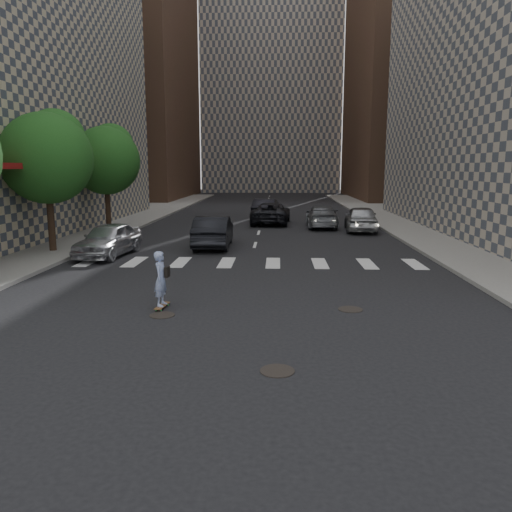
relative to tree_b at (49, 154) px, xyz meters
The scene contains 18 objects.
ground 15.33m from the tree_b, 49.67° to the right, with size 160.00×160.00×0.00m, color black.
sidewalk_left 11.18m from the tree_b, 119.65° to the left, with size 13.00×80.00×0.15m, color gray.
sidewalk_right 25.95m from the tree_b, 20.30° to the left, with size 13.00×80.00×0.15m, color gray.
tower_left 47.65m from the tree_b, 103.52° to the left, with size 18.00×24.00×40.00m, color brown.
tower_right 54.50m from the tree_b, 56.12° to the left, with size 18.00×24.00×36.00m, color brown.
tower_center 70.25m from the tree_b, 81.95° to the left, with size 22.00×20.00×48.00m, color #ADA08E.
tree_b is the anchor object (origin of this frame).
tree_c 8.00m from the tree_b, 90.00° to the left, with size 4.20×4.20×6.60m.
manhole_a 17.92m from the tree_b, 52.00° to the right, with size 0.70×0.70×0.02m, color black.
manhole_b 13.26m from the tree_b, 53.12° to the right, with size 0.70×0.70×0.02m, color black.
manhole_c 16.36m from the tree_b, 35.62° to the right, with size 0.70×0.70×0.02m, color black.
skateboarder 12.35m from the tree_b, 51.67° to the right, with size 0.46×0.87×1.68m.
silver_sedan 4.88m from the tree_b, 14.27° to the right, with size 1.82×4.51×1.54m, color silver.
traffic_car_a 8.56m from the tree_b, 15.87° to the left, with size 1.70×4.88×1.61m, color black.
traffic_car_b 17.86m from the tree_b, 38.56° to the left, with size 2.04×5.02×1.46m, color #5C5F64.
traffic_car_c 16.84m from the tree_b, 51.69° to the left, with size 2.56×5.54×1.54m, color black.
traffic_car_d 18.65m from the tree_b, 29.05° to the left, with size 1.94×4.83×1.65m, color #9EA0A5.
traffic_car_e 19.47m from the tree_b, 59.47° to the left, with size 1.69×4.83×1.59m, color black.
Camera 1 is at (1.18, -11.98, 4.05)m, focal length 35.00 mm.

